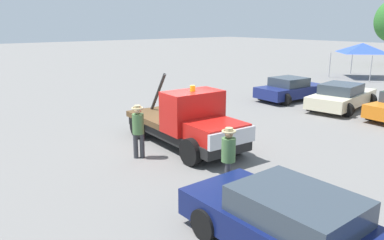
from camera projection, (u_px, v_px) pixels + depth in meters
The scene contains 8 objects.
ground_plane at pixel (184, 145), 13.81m from camera, with size 160.00×160.00×0.00m, color slate.
tow_truck at pixel (189, 123), 13.32m from camera, with size 5.49×2.39×2.51m.
foreground_car at pixel (305, 231), 6.87m from camera, with size 5.33×2.06×1.34m.
person_near_truck at pixel (228, 154), 9.84m from camera, with size 0.39×0.39×1.74m.
person_at_hood at pixel (138, 127), 12.23m from camera, with size 0.40×0.40×1.79m.
parked_car_navy at pixel (290, 89), 21.66m from camera, with size 2.63×4.36×1.34m.
parked_car_cream at pixel (342, 96), 19.49m from camera, with size 2.99×5.13×1.34m.
canopy_tent_blue at pixel (362, 48), 30.11m from camera, with size 3.49×3.49×2.80m.
Camera 1 is at (10.46, -7.95, 4.36)m, focal length 35.00 mm.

